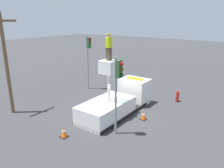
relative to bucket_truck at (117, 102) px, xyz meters
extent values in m
plane|color=#38383A|center=(-0.52, 0.00, -0.82)|extent=(120.00, 120.00, 0.00)
cube|color=black|center=(-0.52, 0.00, -0.70)|extent=(5.97, 2.34, 0.24)
cube|color=white|center=(-1.37, 0.00, -0.18)|extent=(4.25, 2.28, 1.28)
cube|color=white|center=(2.47, 0.00, 0.19)|extent=(1.71, 2.28, 2.02)
cube|color=black|center=(3.34, 0.00, 0.60)|extent=(0.03, 1.94, 0.81)
cube|color=orange|center=(2.47, 0.00, 1.27)|extent=(0.36, 1.37, 0.14)
cylinder|color=silver|center=(-1.06, 0.00, 1.48)|extent=(0.22, 0.22, 2.05)
cube|color=white|center=(-1.06, 0.00, 2.86)|extent=(1.03, 1.03, 0.90)
cube|color=brown|center=(-1.06, 0.00, 3.73)|extent=(0.34, 0.26, 0.84)
cube|color=#D1E519|center=(-1.06, 0.00, 4.48)|extent=(0.40, 0.26, 0.66)
sphere|color=tan|center=(-1.06, 0.00, 4.92)|extent=(0.23, 0.23, 0.23)
cylinder|color=yellow|center=(-1.06, 0.00, 5.01)|extent=(0.26, 0.26, 0.09)
cylinder|color=gray|center=(-2.69, -1.72, 1.56)|extent=(0.14, 0.14, 4.75)
cube|color=#2D512D|center=(-2.69, -1.93, 3.29)|extent=(0.34, 0.28, 1.00)
sphere|color=red|center=(-2.69, -2.11, 3.60)|extent=(0.22, 0.22, 0.22)
sphere|color=#503C07|center=(-2.69, -2.11, 3.29)|extent=(0.22, 0.22, 0.22)
sphere|color=#083710|center=(-2.69, -2.11, 2.98)|extent=(0.22, 0.22, 0.22)
cylinder|color=gray|center=(2.99, 5.60, 1.80)|extent=(0.14, 0.14, 5.22)
cube|color=#2D512D|center=(2.99, 5.39, 3.76)|extent=(0.34, 0.28, 1.00)
sphere|color=#490707|center=(2.99, 5.21, 4.07)|extent=(0.22, 0.22, 0.22)
sphere|color=#503C07|center=(2.99, 5.21, 3.76)|extent=(0.22, 0.22, 0.22)
sphere|color=green|center=(2.99, 5.21, 3.45)|extent=(0.22, 0.22, 0.22)
cylinder|color=#B2231E|center=(4.76, -2.87, -0.42)|extent=(0.26, 0.26, 0.80)
sphere|color=#B2231E|center=(4.76, -2.87, 0.05)|extent=(0.22, 0.22, 0.22)
cylinder|color=#B2231E|center=(4.57, -2.87, -0.34)|extent=(0.12, 0.11, 0.11)
cylinder|color=#B2231E|center=(4.95, -2.87, -0.34)|extent=(0.12, 0.11, 0.11)
cube|color=black|center=(-4.84, 0.52, -0.80)|extent=(0.46, 0.46, 0.03)
cone|color=orange|center=(-4.84, 0.52, -0.46)|extent=(0.38, 0.38, 0.71)
cylinder|color=white|center=(-4.84, 0.52, -0.42)|extent=(0.20, 0.20, 0.10)
cube|color=black|center=(0.06, -2.17, -0.80)|extent=(0.43, 0.43, 0.03)
cone|color=orange|center=(0.06, -2.17, -0.49)|extent=(0.36, 0.36, 0.64)
cylinder|color=white|center=(0.06, -2.17, -0.46)|extent=(0.19, 0.19, 0.09)
cylinder|color=brown|center=(-4.67, 6.33, 2.81)|extent=(0.26, 0.26, 7.25)
cube|color=brown|center=(-4.67, 6.33, 5.83)|extent=(2.20, 0.16, 0.16)
camera|label=1|loc=(-12.50, -8.60, 6.03)|focal=35.00mm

